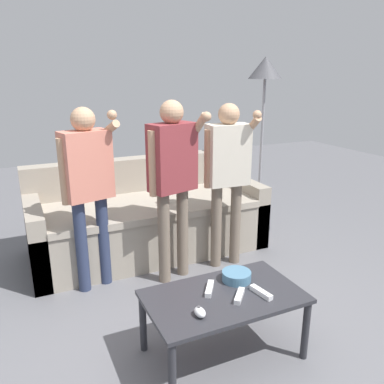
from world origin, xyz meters
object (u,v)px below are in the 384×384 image
Objects in this scene: player_left at (88,179)px; player_center at (173,171)px; floor_lamp at (265,81)px; player_right at (228,167)px; couch at (147,219)px; game_remote_wand_spare at (261,292)px; snack_bowl at (236,276)px; game_remote_nunchuk at (200,312)px; game_remote_wand_far at (210,289)px; coffee_table at (224,302)px; game_remote_wand_near at (239,296)px.

player_left is 0.65m from player_center.
floor_lamp reaches higher than player_left.
floor_lamp is at bearing 26.46° from player_center.
player_left reaches higher than player_right.
game_remote_wand_spare is (0.12, -1.76, 0.12)m from couch.
floor_lamp is (1.21, 1.53, 1.15)m from snack_bowl.
player_left is at bearing 124.15° from snack_bowl.
player_center reaches higher than player_right.
game_remote_nunchuk is (-0.30, -1.80, 0.13)m from couch.
game_remote_wand_far is at bearing -65.59° from player_left.
coffee_table is 5.98× the size of game_remote_wand_far.
player_right is at bearing 63.96° from snack_bowl.
coffee_table is at bearing -95.20° from player_center.
player_center reaches higher than game_remote_wand_spare.
game_remote_wand_far is (-0.13, -1.59, 0.12)m from couch.
coffee_table is 5.04× the size of snack_bowl.
floor_lamp reaches higher than game_remote_wand_far.
game_remote_nunchuk is at bearing -149.49° from coffee_table.
snack_bowl is 0.22m from game_remote_wand_far.
game_remote_nunchuk is at bearing -167.98° from game_remote_wand_near.
player_center reaches higher than player_left.
floor_lamp reaches higher than player_right.
player_center is at bearing 74.60° from game_remote_nunchuk.
player_left is at bearing -140.20° from couch.
game_remote_nunchuk reaches higher than coffee_table.
player_left is at bearing 116.54° from game_remote_wand_near.
game_remote_wand_far is (-0.67, -0.97, -0.48)m from player_right.
floor_lamp is 2.41m from game_remote_wand_far.
game_remote_nunchuk reaches higher than game_remote_wand_spare.
floor_lamp is 11.79× the size of game_remote_wand_far.
couch is 1.51× the size of player_left.
player_center reaches higher than game_remote_wand_far.
game_remote_wand_near is at bearing -127.15° from floor_lamp.
game_remote_wand_far is (-0.15, -0.94, -0.50)m from player_center.
floor_lamp is at bearing 52.85° from game_remote_wand_near.
snack_bowl is 1.02m from player_center.
couch is at bearing 39.80° from player_left.
game_remote_nunchuk is (-0.22, -0.13, 0.08)m from coffee_table.
snack_bowl is at bearing -128.30° from floor_lamp.
player_center is (0.02, -0.65, 0.63)m from couch.
player_right reaches higher than snack_bowl.
snack_bowl reaches higher than game_remote_wand_far.
floor_lamp is at bearing 47.87° from game_remote_wand_far.
snack_bowl reaches higher than game_remote_nunchuk.
coffee_table is (-0.07, -1.66, 0.06)m from couch.
player_right reaches higher than game_remote_wand_near.
coffee_table is at bearing -120.21° from player_right.
game_remote_wand_near is at bearing -116.25° from snack_bowl.
game_remote_wand_spare is (0.75, -1.24, -0.48)m from player_left.
game_remote_wand_spare is (0.26, -0.17, 0.00)m from game_remote_wand_far.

